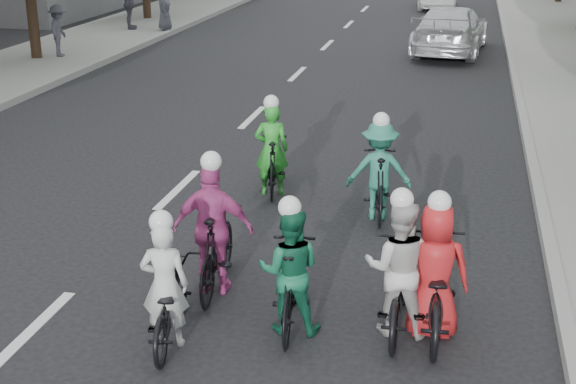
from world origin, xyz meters
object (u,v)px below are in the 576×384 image
(cyclist_2, at_px, (291,278))
(cyclist_4, at_px, (215,240))
(cyclist_0, at_px, (434,283))
(cyclist_6, at_px, (168,298))
(cyclist_1, at_px, (273,159))
(follow_car_lead, at_px, (451,30))
(spectator_1, at_px, (129,4))
(cyclist_3, at_px, (379,177))
(spectator_2, at_px, (164,9))
(spectator_0, at_px, (59,31))
(cyclist_5, at_px, (398,280))

(cyclist_2, relative_size, cyclist_4, 0.95)
(cyclist_0, bearing_deg, cyclist_6, 13.00)
(cyclist_1, xyz_separation_m, follow_car_lead, (2.51, 14.13, 0.16))
(cyclist_6, bearing_deg, spectator_1, -75.37)
(cyclist_3, xyz_separation_m, cyclist_6, (-1.87, -4.30, -0.13))
(cyclist_3, xyz_separation_m, spectator_2, (-9.82, 16.56, 0.28))
(spectator_2, bearing_deg, cyclist_1, -172.08)
(cyclist_3, height_order, follow_car_lead, cyclist_3)
(cyclist_3, distance_m, cyclist_6, 4.69)
(cyclist_0, height_order, follow_car_lead, cyclist_0)
(cyclist_3, bearing_deg, spectator_2, -67.36)
(cyclist_3, relative_size, spectator_0, 1.14)
(cyclist_5, height_order, cyclist_6, cyclist_5)
(cyclist_5, distance_m, follow_car_lead, 18.33)
(cyclist_4, distance_m, spectator_2, 21.15)
(cyclist_0, relative_size, spectator_0, 1.28)
(follow_car_lead, distance_m, spectator_0, 12.38)
(cyclist_3, bearing_deg, spectator_0, -52.42)
(cyclist_0, relative_size, cyclist_3, 1.12)
(cyclist_3, xyz_separation_m, spectator_0, (-11.09, 10.85, 0.28))
(cyclist_3, height_order, spectator_2, spectator_2)
(cyclist_4, distance_m, follow_car_lead, 17.99)
(cyclist_6, xyz_separation_m, spectator_0, (-9.22, 15.15, 0.41))
(spectator_0, bearing_deg, cyclist_6, -162.92)
(cyclist_2, relative_size, follow_car_lead, 0.34)
(cyclist_4, height_order, cyclist_5, cyclist_4)
(spectator_2, bearing_deg, cyclist_2, -174.24)
(cyclist_4, bearing_deg, cyclist_3, -124.88)
(follow_car_lead, distance_m, spectator_2, 10.59)
(cyclist_5, distance_m, spectator_2, 22.58)
(cyclist_2, xyz_separation_m, cyclist_4, (-1.13, 0.73, 0.06))
(cyclist_1, relative_size, spectator_2, 1.09)
(cyclist_1, relative_size, cyclist_6, 0.97)
(spectator_1, bearing_deg, cyclist_1, -167.20)
(cyclist_0, height_order, cyclist_1, cyclist_0)
(spectator_1, relative_size, spectator_2, 1.19)
(cyclist_1, distance_m, follow_car_lead, 14.35)
(follow_car_lead, height_order, spectator_2, spectator_2)
(cyclist_6, bearing_deg, cyclist_4, -105.52)
(cyclist_2, xyz_separation_m, spectator_1, (-10.59, 20.22, 0.46))
(follow_car_lead, relative_size, spectator_2, 3.31)
(cyclist_3, bearing_deg, follow_car_lead, -100.46)
(cyclist_2, distance_m, cyclist_5, 1.23)
(cyclist_2, relative_size, cyclist_3, 1.00)
(cyclist_2, height_order, spectator_0, spectator_0)
(follow_car_lead, height_order, spectator_1, spectator_1)
(cyclist_4, relative_size, cyclist_6, 1.06)
(cyclist_6, bearing_deg, spectator_2, -78.62)
(cyclist_5, distance_m, cyclist_6, 2.62)
(cyclist_2, bearing_deg, cyclist_4, -39.36)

